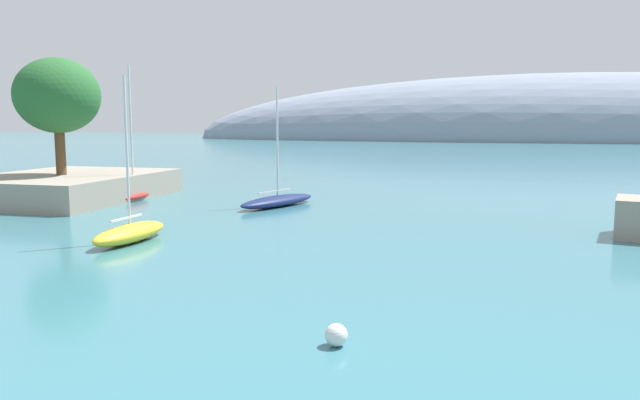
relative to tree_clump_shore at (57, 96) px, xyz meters
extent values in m
cube|color=gray|center=(-0.12, 0.68, -7.10)|extent=(12.16, 15.27, 2.01)
cylinder|color=brown|center=(0.00, 0.00, -4.39)|extent=(0.77, 0.77, 3.41)
ellipsoid|color=#28602D|center=(0.00, 0.00, 0.04)|extent=(6.40, 6.40, 5.76)
ellipsoid|color=gray|center=(56.64, 168.82, -8.10)|extent=(253.50, 55.24, 42.56)
ellipsoid|color=yellow|center=(14.53, -13.46, -7.62)|extent=(1.95, 5.60, 0.96)
cylinder|color=silver|center=(14.53, -13.46, -3.40)|extent=(0.13, 0.13, 7.49)
cube|color=silver|center=(14.52, -13.71, -6.79)|extent=(0.26, 2.48, 0.10)
ellipsoid|color=red|center=(5.18, 1.76, -7.73)|extent=(2.64, 5.82, 0.75)
cylinder|color=silver|center=(5.18, 1.76, -2.52)|extent=(0.15, 0.15, 9.66)
cube|color=silver|center=(5.14, 2.01, -7.00)|extent=(0.43, 2.52, 0.10)
ellipsoid|color=navy|center=(17.43, 1.23, -7.70)|extent=(4.48, 7.86, 0.79)
cylinder|color=silver|center=(17.43, 1.23, -3.42)|extent=(0.15, 0.15, 7.78)
cube|color=silver|center=(17.31, 0.91, -6.96)|extent=(1.33, 3.27, 0.10)
sphere|color=silver|center=(28.20, -24.85, -7.78)|extent=(0.64, 0.64, 0.64)
camera|label=1|loc=(32.05, -40.65, -1.92)|focal=34.34mm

